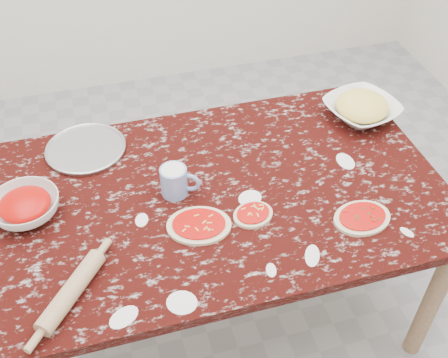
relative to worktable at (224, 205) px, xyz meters
The scene contains 10 objects.
ground 0.67m from the worktable, ahead, with size 4.00×4.00×0.00m, color gray.
worktable is the anchor object (origin of this frame).
pizza_tray 0.59m from the worktable, 142.34° to the left, with size 0.31×0.31×0.01m, color #B2B2B7.
sauce_bowl 0.70m from the worktable, behind, with size 0.24×0.24×0.07m, color white.
cheese_bowl 0.74m from the worktable, 21.53° to the left, with size 0.29×0.29×0.07m, color white.
flour_mug 0.22m from the worktable, behind, with size 0.14×0.10×0.11m.
pizza_left 0.22m from the worktable, 130.56° to the right, with size 0.25×0.22×0.02m.
pizza_mid 0.19m from the worktable, 69.12° to the right, with size 0.17×0.15×0.02m.
pizza_right 0.51m from the worktable, 33.29° to the right, with size 0.22×0.18×0.02m.
rolling_pin 0.66m from the worktable, 150.07° to the right, with size 0.06×0.06×0.29m, color tan.
Camera 1 is at (-0.38, -1.34, 2.11)m, focal length 42.84 mm.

